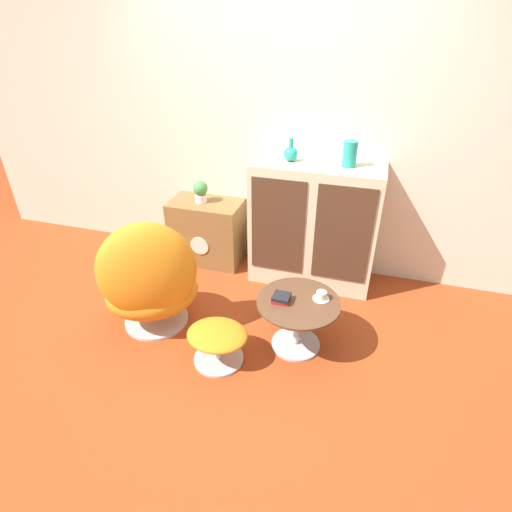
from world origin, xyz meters
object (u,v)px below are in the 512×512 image
(egg_chair, at_px, (150,282))
(tv_console, at_px, (207,232))
(ottoman, at_px, (217,339))
(teacup, at_px, (321,296))
(coffee_table, at_px, (298,316))
(sideboard, at_px, (314,225))
(vase_leftmost, at_px, (291,153))
(book_stack, at_px, (281,298))
(vase_inner_left, at_px, (350,154))
(potted_plant, at_px, (200,191))

(egg_chair, bearing_deg, tv_console, 89.55)
(egg_chair, relative_size, ottoman, 2.21)
(tv_console, height_order, teacup, tv_console)
(coffee_table, xyz_separation_m, teacup, (0.15, 0.07, 0.16))
(sideboard, distance_m, vase_leftmost, 0.67)
(sideboard, bearing_deg, vase_leftmost, 179.07)
(egg_chair, xyz_separation_m, coffee_table, (1.12, 0.11, -0.15))
(book_stack, bearing_deg, vase_inner_left, 73.20)
(sideboard, distance_m, coffee_table, 0.99)
(sideboard, distance_m, tv_console, 1.08)
(egg_chair, relative_size, teacup, 8.03)
(book_stack, bearing_deg, sideboard, 86.63)
(tv_console, relative_size, book_stack, 5.41)
(tv_console, xyz_separation_m, potted_plant, (-0.04, 0.00, 0.42))
(potted_plant, bearing_deg, egg_chair, -88.24)
(tv_console, distance_m, potted_plant, 0.43)
(coffee_table, height_order, vase_leftmost, vase_leftmost)
(coffee_table, distance_m, vase_leftmost, 1.34)
(sideboard, height_order, coffee_table, sideboard)
(ottoman, bearing_deg, teacup, 30.05)
(vase_leftmost, xyz_separation_m, book_stack, (0.18, -0.98, -0.74))
(tv_console, distance_m, ottoman, 1.43)
(vase_leftmost, bearing_deg, tv_console, 177.91)
(book_stack, bearing_deg, tv_console, 134.58)
(tv_console, distance_m, teacup, 1.56)
(tv_console, relative_size, potted_plant, 3.38)
(coffee_table, height_order, vase_inner_left, vase_inner_left)
(ottoman, bearing_deg, egg_chair, 161.85)
(ottoman, relative_size, vase_leftmost, 2.33)
(vase_inner_left, height_order, teacup, vase_inner_left)
(coffee_table, bearing_deg, vase_inner_left, 79.57)
(coffee_table, bearing_deg, book_stack, -166.27)
(tv_console, bearing_deg, sideboard, -1.83)
(potted_plant, bearing_deg, teacup, -34.79)
(teacup, bearing_deg, sideboard, 103.68)
(teacup, bearing_deg, coffee_table, -154.27)
(egg_chair, xyz_separation_m, ottoman, (0.61, -0.20, -0.23))
(ottoman, relative_size, potted_plant, 2.14)
(sideboard, bearing_deg, vase_inner_left, 0.93)
(vase_inner_left, bearing_deg, vase_leftmost, 180.00)
(sideboard, relative_size, ottoman, 2.56)
(potted_plant, bearing_deg, tv_console, -0.54)
(sideboard, height_order, book_stack, sideboard)
(vase_inner_left, bearing_deg, potted_plant, 178.71)
(sideboard, distance_m, vase_inner_left, 0.70)
(egg_chair, bearing_deg, coffee_table, 5.47)
(ottoman, xyz_separation_m, book_stack, (0.39, 0.28, 0.24))
(sideboard, relative_size, coffee_table, 1.86)
(sideboard, relative_size, vase_inner_left, 5.46)
(ottoman, xyz_separation_m, potted_plant, (-0.65, 1.29, 0.54))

